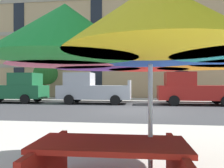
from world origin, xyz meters
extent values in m
plane|color=#38383A|center=(0.00, 0.00, 0.00)|extent=(120.00, 120.00, 0.00)
cube|color=#B2ADA3|center=(0.00, 6.80, 0.06)|extent=(56.00, 3.60, 0.12)
cube|color=tan|center=(0.00, 15.00, 9.60)|extent=(47.04, 12.00, 19.20)
cube|color=#9E937F|center=(0.00, 8.96, 3.20)|extent=(46.10, 0.08, 0.36)
cube|color=#9E937F|center=(0.00, 8.96, 6.40)|extent=(46.10, 0.08, 0.36)
cube|color=#195933|center=(-9.29, 3.70, 0.82)|extent=(5.10, 1.90, 0.96)
cube|color=#195933|center=(-8.19, 3.70, 1.75)|extent=(1.90, 1.75, 0.90)
cylinder|color=black|center=(-10.87, 4.65, 0.34)|extent=(0.68, 0.22, 0.68)
cylinder|color=black|center=(-7.71, 2.75, 0.34)|extent=(0.68, 0.22, 0.68)
cylinder|color=black|center=(-7.71, 4.65, 0.34)|extent=(0.68, 0.22, 0.68)
cube|color=#A8AAB2|center=(-2.95, 3.70, 0.82)|extent=(5.10, 1.90, 0.96)
cube|color=#A8AAB2|center=(-4.05, 3.70, 1.75)|extent=(1.90, 1.75, 0.90)
cube|color=#A8AAB2|center=(-0.48, 3.70, 1.48)|extent=(0.16, 1.75, 0.36)
cylinder|color=black|center=(-1.37, 4.65, 0.34)|extent=(0.68, 0.22, 0.68)
cylinder|color=black|center=(-1.37, 2.75, 0.34)|extent=(0.68, 0.22, 0.68)
cylinder|color=black|center=(-4.54, 4.65, 0.34)|extent=(0.68, 0.22, 0.68)
cylinder|color=black|center=(-4.54, 2.75, 0.34)|extent=(0.68, 0.22, 0.68)
cube|color=#B21E19|center=(3.99, 3.70, 0.82)|extent=(5.10, 1.90, 0.96)
cube|color=#B21E19|center=(2.89, 3.70, 1.75)|extent=(1.90, 1.75, 0.90)
cylinder|color=black|center=(5.57, 4.65, 0.34)|extent=(0.68, 0.22, 0.68)
cylinder|color=black|center=(2.40, 4.65, 0.34)|extent=(0.68, 0.22, 0.68)
cylinder|color=black|center=(2.40, 2.75, 0.34)|extent=(0.68, 0.22, 0.68)
cylinder|color=brown|center=(-8.25, 7.24, 0.85)|extent=(0.28, 0.28, 1.71)
sphere|color=#236023|center=(-8.15, 7.52, 2.45)|extent=(1.79, 1.79, 1.79)
sphere|color=#236023|center=(-8.28, 7.08, 2.27)|extent=(1.89, 1.89, 1.89)
sphere|color=#236023|center=(-8.19, 7.49, 2.32)|extent=(1.97, 1.97, 1.97)
cylinder|color=silver|center=(0.47, -9.00, 1.12)|extent=(0.06, 0.06, 2.24)
cone|color=orange|center=(1.33, -8.15, 1.97)|extent=(1.44, 1.44, 0.53)
cone|color=red|center=(0.47, -7.80, 1.97)|extent=(1.44, 1.44, 0.53)
cone|color=#662D9E|center=(-0.38, -8.15, 1.97)|extent=(1.44, 1.44, 0.53)
cone|color=#E5668C|center=(-0.73, -9.00, 1.97)|extent=(1.44, 1.44, 0.53)
cone|color=green|center=(-0.38, -9.85, 1.97)|extent=(1.44, 1.44, 0.53)
cone|color=yellow|center=(0.47, -10.20, 1.97)|extent=(1.44, 1.44, 0.53)
cone|color=blue|center=(0.47, -9.00, 2.01)|extent=(1.80, 1.80, 0.61)
cube|color=red|center=(-0.01, -9.32, 0.74)|extent=(1.82, 0.85, 0.06)
cube|color=red|center=(-0.02, -8.70, 0.44)|extent=(1.81, 0.33, 0.05)
camera|label=1|loc=(0.36, -11.95, 1.47)|focal=36.07mm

